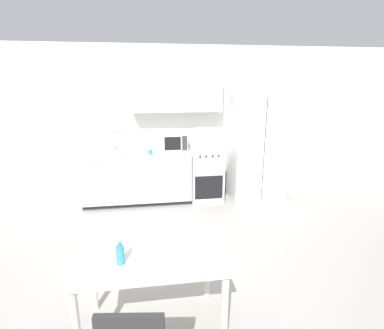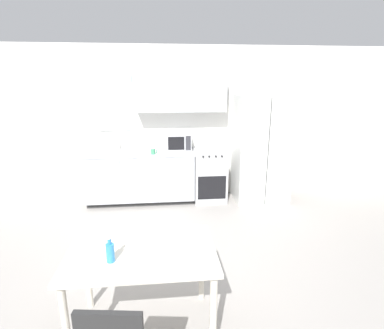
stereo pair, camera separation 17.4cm
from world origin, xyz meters
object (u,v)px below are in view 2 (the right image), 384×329
Objects in this scene: microwave at (179,141)px; drink_bottle at (110,252)px; oven_range at (209,175)px; dining_table at (142,263)px; coffee_mug at (154,152)px; refrigerator at (261,149)px.

drink_bottle is (-0.70, -3.15, -0.22)m from microwave.
oven_range is 3.10m from dining_table.
dining_table is (-0.04, -2.74, -0.30)m from coffee_mug.
oven_range is 0.82m from microwave.
coffee_mug is 0.50× the size of drink_bottle.
oven_range is at bearing 67.77° from drink_bottle.
refrigerator reaches higher than oven_range.
oven_range is 1.03m from refrigerator.
dining_table is 0.32m from drink_bottle.
coffee_mug is (-1.90, -0.13, 0.02)m from refrigerator.
microwave is 3.23m from drink_bottle.
refrigerator reaches higher than coffee_mug.
oven_range is 4.40× the size of drink_bottle.
refrigerator is 4.35× the size of microwave.
refrigerator is 1.47m from microwave.
drink_bottle is at bearing -95.31° from coffee_mug.
dining_table is (-1.02, -2.92, 0.19)m from oven_range.
dining_table is at bearing -124.06° from refrigerator.
microwave reaches higher than oven_range.
microwave is (-1.46, 0.15, 0.13)m from refrigerator.
drink_bottle is (-0.22, -0.13, 0.19)m from dining_table.
refrigerator is at bearing -5.90° from microwave.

